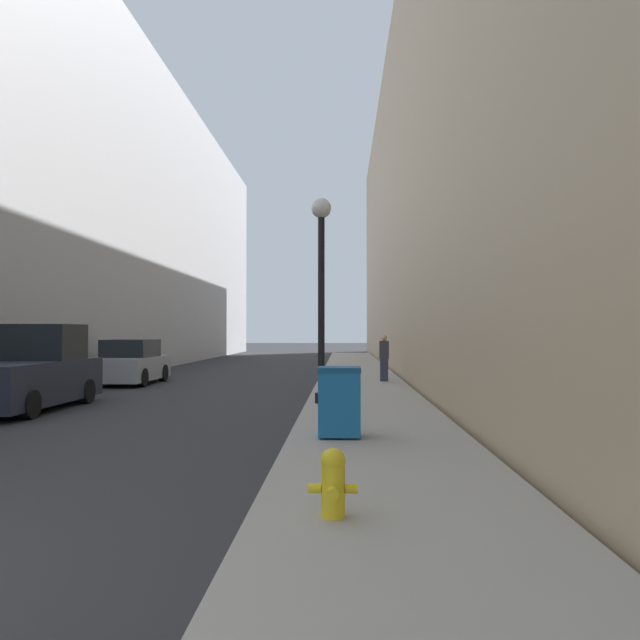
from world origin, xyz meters
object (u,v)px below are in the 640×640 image
Objects in this scene: trash_bin at (339,401)px; pickup_truck at (25,374)px; parked_sedan_near at (131,364)px; fire_hydrant at (333,481)px; lamppost at (321,272)px; pedestrian_on_sidewalk at (384,358)px.

pickup_truck is (-7.69, 4.56, 0.12)m from trash_bin.
trash_bin is 0.28× the size of parked_sedan_near.
pickup_truck reaches higher than fire_hydrant.
lamppost is at bearing 95.56° from trash_bin.
fire_hydrant is at bearing -65.16° from parked_sedan_near.
pickup_truck reaches higher than trash_bin.
trash_bin is 5.55m from lamppost.
trash_bin is at bearing 89.61° from fire_hydrant.
pickup_truck is at bearing -177.57° from lamppost.
lamppost reaches higher than parked_sedan_near.
fire_hydrant is 0.40× the size of pedestrian_on_sidewalk.
parked_sedan_near is (-7.17, 7.13, -2.62)m from lamppost.
pedestrian_on_sidewalk is at bearing 82.67° from trash_bin.
parked_sedan_near is at bearing 89.64° from pickup_truck.
pedestrian_on_sidewalk reaches higher than trash_bin.
fire_hydrant is 11.84m from pickup_truck.
fire_hydrant is at bearing -87.28° from lamppost.
pedestrian_on_sidewalk is at bearing 37.59° from pickup_truck.
fire_hydrant is 16.18m from pedestrian_on_sidewalk.
pedestrian_on_sidewalk reaches higher than fire_hydrant.
fire_hydrant is at bearing -95.42° from pedestrian_on_sidewalk.
fire_hydrant is 0.16× the size of parked_sedan_near.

